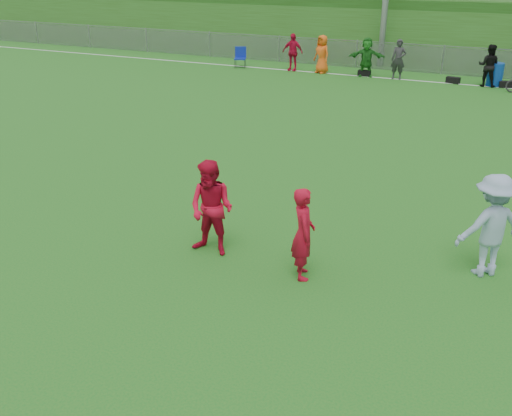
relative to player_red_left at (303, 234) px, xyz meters
The scene contains 11 objects.
ground 1.01m from the player_red_left, 125.89° to the right, with size 120.00×120.00×0.00m, color #16691E.
sideline_far 17.52m from the player_red_left, 91.19° to the left, with size 60.00×0.10×0.01m, color white.
fence 19.50m from the player_red_left, 91.07° to the left, with size 58.00×0.06×1.30m.
berm 30.51m from the player_red_left, 90.68° to the left, with size 120.00×18.00×3.00m, color #234A15.
spectator_row 17.77m from the player_red_left, 100.07° to the left, with size 9.51×0.86×1.69m.
gear_bags 17.62m from the player_red_left, 87.94° to the left, with size 7.19×0.45×0.26m.
player_red_left is the anchor object (origin of this frame).
player_red_center 1.77m from the player_red_left, behind, with size 0.85×0.66×1.76m, color red.
player_blue 3.10m from the player_red_left, 25.92° to the left, with size 1.16×0.67×1.79m, color #8FA9C6.
recycling_bin 17.84m from the player_red_left, 83.63° to the left, with size 0.63×0.63×0.94m, color #0D3A94.
camp_chair 19.64m from the player_red_left, 118.79° to the left, with size 0.68×0.69×0.96m.
Camera 1 is at (3.10, -7.45, 4.98)m, focal length 40.00 mm.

